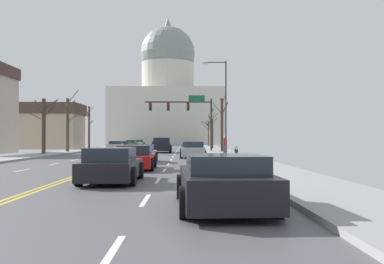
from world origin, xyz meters
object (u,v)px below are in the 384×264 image
at_px(sedan_near_04, 135,158).
at_px(pickup_truck_near_00, 161,146).
at_px(sedan_oncoming_00, 115,146).
at_px(sedan_oncoming_01, 124,145).
at_px(sedan_oncoming_02, 131,144).
at_px(pedestrian_00, 225,144).
at_px(sedan_near_01, 191,148).
at_px(signal_gantry, 187,111).
at_px(sedan_oncoming_03, 139,143).
at_px(sedan_near_06, 223,182).
at_px(sedan_near_02, 193,150).
at_px(sedan_near_03, 141,154).
at_px(bicycle_parked, 236,153).
at_px(street_lamp_right, 223,99).
at_px(sedan_near_05, 112,166).

bearing_deg(sedan_near_04, pickup_truck_near_00, 90.19).
relative_size(sedan_oncoming_00, sedan_oncoming_01, 1.02).
distance_m(sedan_oncoming_02, pedestrian_00, 43.02).
relative_size(pickup_truck_near_00, sedan_near_01, 1.24).
bearing_deg(sedan_near_01, sedan_near_04, -98.75).
xyz_separation_m(signal_gantry, sedan_oncoming_03, (-10.14, 43.14, -4.24)).
height_order(sedan_near_06, sedan_oncoming_00, sedan_near_06).
distance_m(sedan_near_02, sedan_oncoming_03, 60.45).
height_order(sedan_near_04, sedan_oncoming_03, sedan_oncoming_03).
bearing_deg(pickup_truck_near_00, sedan_near_06, -84.84).
bearing_deg(sedan_near_03, pedestrian_00, 60.10).
relative_size(sedan_oncoming_02, bicycle_parked, 2.64).
distance_m(sedan_near_03, sedan_oncoming_00, 31.68).
xyz_separation_m(sedan_oncoming_00, pedestrian_00, (13.24, -19.43, 0.50)).
bearing_deg(sedan_oncoming_03, sedan_near_01, -78.68).
bearing_deg(street_lamp_right, sedan_near_06, -94.94).
bearing_deg(sedan_oncoming_03, sedan_oncoming_01, -89.86).
xyz_separation_m(sedan_near_02, sedan_oncoming_03, (-10.57, 59.52, -0.03)).
bearing_deg(sedan_near_06, pedestrian_00, 84.68).
height_order(sedan_near_05, sedan_near_06, sedan_near_05).
bearing_deg(sedan_near_03, sedan_near_05, -88.69).
relative_size(street_lamp_right, pedestrian_00, 5.09).
height_order(sedan_near_01, sedan_oncoming_03, sedan_near_01).
bearing_deg(pedestrian_00, sedan_oncoming_01, 114.53).
xyz_separation_m(signal_gantry, sedan_near_06, (0.64, -41.59, -4.25)).
bearing_deg(sedan_near_03, street_lamp_right, 58.80).
xyz_separation_m(sedan_near_03, sedan_near_04, (0.40, -6.77, -0.00)).
relative_size(sedan_near_06, sedan_oncoming_02, 0.98).
height_order(sedan_oncoming_01, sedan_oncoming_02, sedan_oncoming_02).
relative_size(sedan_oncoming_01, sedan_oncoming_03, 0.92).
xyz_separation_m(sedan_near_01, bicycle_parked, (3.23, -9.81, -0.10)).
height_order(sedan_near_05, sedan_oncoming_02, same).
bearing_deg(sedan_near_04, sedan_near_03, 93.40).
distance_m(sedan_near_01, sedan_near_05, 26.75).
distance_m(sedan_near_06, sedan_oncoming_01, 61.22).
bearing_deg(sedan_near_04, sedan_near_01, 81.25).
distance_m(street_lamp_right, sedan_near_04, 18.81).
bearing_deg(pedestrian_00, sedan_near_03, -119.90).
relative_size(sedan_near_04, sedan_oncoming_00, 0.96).
bearing_deg(sedan_oncoming_01, street_lamp_right, -66.69).
xyz_separation_m(sedan_oncoming_00, sedan_oncoming_01, (-0.32, 10.30, -0.02)).
height_order(sedan_near_04, pedestrian_00, pedestrian_00).
distance_m(pickup_truck_near_00, sedan_near_01, 6.99).
bearing_deg(bicycle_parked, signal_gantry, 100.64).
bearing_deg(street_lamp_right, pedestrian_00, 74.54).
bearing_deg(bicycle_parked, sedan_oncoming_00, 115.92).
bearing_deg(sedan_oncoming_00, street_lamp_right, -57.73).
bearing_deg(bicycle_parked, sedan_oncoming_01, 109.90).
bearing_deg(signal_gantry, street_lamp_right, -75.24).
height_order(sedan_near_05, sedan_oncoming_00, sedan_near_05).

